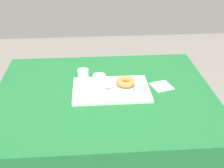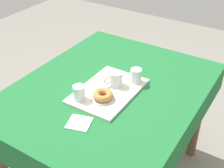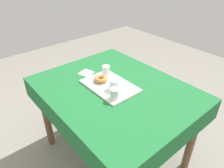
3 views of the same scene
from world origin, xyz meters
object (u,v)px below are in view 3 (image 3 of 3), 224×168
Objects in this scene: tea_mug_left at (114,85)px; donut_plate_left at (101,81)px; water_glass_near at (114,94)px; sugar_donut_left at (101,79)px; paper_napkin at (86,73)px; water_glass_far at (106,71)px; serving_tray at (110,86)px; dining_table at (115,98)px.

donut_plate_left is (-0.15, -0.01, -0.03)m from tea_mug_left.
sugar_donut_left is (-0.24, 0.07, -0.01)m from water_glass_near.
paper_napkin is at bearing -177.93° from tea_mug_left.
sugar_donut_left is at bearing -58.72° from water_glass_far.
donut_plate_left is 0.21m from paper_napkin.
serving_tray is 3.93× the size of paper_napkin.
water_glass_far is (-0.31, 0.17, 0.00)m from water_glass_near.
water_glass_far is (-0.19, 0.07, 0.15)m from dining_table.
water_glass_far is at bearing 156.11° from tea_mug_left.
paper_napkin is (-0.36, -0.01, -0.05)m from tea_mug_left.
serving_tray is 0.08m from tea_mug_left.
water_glass_far is at bearing 121.28° from sugar_donut_left.
tea_mug_left is 0.93× the size of sugar_donut_left.
water_glass_near is at bearing -29.50° from serving_tray.
water_glass_near is at bearing -39.69° from tea_mug_left.
water_glass_far reaches higher than serving_tray.
paper_napkin reaches higher than dining_table.
water_glass_near reaches higher than serving_tray.
water_glass_near and water_glass_far have the same top height.
paper_napkin is at bearing 171.95° from water_glass_near.
donut_plate_left is at bearing -162.22° from dining_table.
tea_mug_left is 0.36m from paper_napkin.
sugar_donut_left is (-0.13, -0.04, 0.14)m from dining_table.
dining_table is 12.14× the size of tea_mug_left.
dining_table is at bearing 17.78° from sugar_donut_left.
water_glass_far is 0.13m from donut_plate_left.
donut_plate_left is 1.18× the size of sugar_donut_left.
dining_table is 11.19× the size of paper_napkin.
water_glass_near is 0.73× the size of paper_napkin.
paper_napkin is at bearing -179.57° from donut_plate_left.
donut_plate_left is (-0.24, 0.07, -0.03)m from water_glass_near.
dining_table is at bearing 23.58° from serving_tray.
tea_mug_left is at bearing -49.38° from dining_table.
sugar_donut_left is (-0.09, -0.02, 0.03)m from serving_tray.
donut_plate_left is at bearing 164.86° from water_glass_near.
tea_mug_left is 0.23m from water_glass_far.
water_glass_near is 0.25m from sugar_donut_left.
tea_mug_left reaches higher than donut_plate_left.
dining_table is 2.85× the size of serving_tray.
donut_plate_left reaches higher than dining_table.
donut_plate_left is at bearing 0.43° from paper_napkin.
tea_mug_left is 0.92× the size of paper_napkin.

